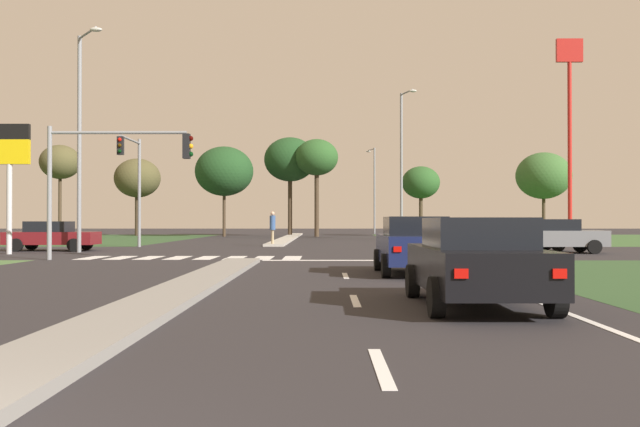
# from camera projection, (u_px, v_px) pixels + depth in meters

# --- Properties ---
(ground_plane) EXTENTS (200.00, 200.00, 0.00)m
(ground_plane) POSITION_uv_depth(u_px,v_px,m) (263.00, 252.00, 33.68)
(ground_plane) COLOR #282628
(grass_verge_far_right) EXTENTS (35.00, 35.00, 0.01)m
(grass_verge_far_right) POSITION_uv_depth(u_px,v_px,m) (600.00, 239.00, 58.03)
(grass_verge_far_right) COLOR #385B2D
(grass_verge_far_right) RESTS_ON ground
(median_island_near) EXTENTS (1.20, 22.00, 0.14)m
(median_island_near) POSITION_uv_depth(u_px,v_px,m) (183.00, 290.00, 14.68)
(median_island_near) COLOR gray
(median_island_near) RESTS_ON ground
(median_island_far) EXTENTS (1.20, 36.00, 0.14)m
(median_island_far) POSITION_uv_depth(u_px,v_px,m) (289.00, 238.00, 58.67)
(median_island_far) COLOR #ADA89E
(median_island_far) RESTS_ON ground
(lane_dash_near) EXTENTS (0.14, 2.00, 0.01)m
(lane_dash_near) POSITION_uv_depth(u_px,v_px,m) (381.00, 367.00, 7.23)
(lane_dash_near) COLOR silver
(lane_dash_near) RESTS_ON ground
(lane_dash_second) EXTENTS (0.14, 2.00, 0.01)m
(lane_dash_second) POSITION_uv_depth(u_px,v_px,m) (355.00, 301.00, 13.23)
(lane_dash_second) COLOR silver
(lane_dash_second) RESTS_ON ground
(lane_dash_third) EXTENTS (0.14, 2.00, 0.01)m
(lane_dash_third) POSITION_uv_depth(u_px,v_px,m) (345.00, 276.00, 19.23)
(lane_dash_third) COLOR silver
(lane_dash_third) RESTS_ON ground
(edge_line_right) EXTENTS (0.14, 24.00, 0.01)m
(edge_line_right) POSITION_uv_depth(u_px,v_px,m) (502.00, 288.00, 15.64)
(edge_line_right) COLOR silver
(edge_line_right) RESTS_ON ground
(stop_bar_near) EXTENTS (6.40, 0.50, 0.01)m
(stop_bar_near) POSITION_uv_depth(u_px,v_px,m) (347.00, 260.00, 26.65)
(stop_bar_near) COLOR silver
(stop_bar_near) RESTS_ON ground
(crosswalk_bar_near) EXTENTS (0.70, 2.80, 0.01)m
(crosswalk_bar_near) POSITION_uv_depth(u_px,v_px,m) (92.00, 258.00, 28.51)
(crosswalk_bar_near) COLOR silver
(crosswalk_bar_near) RESTS_ON ground
(crosswalk_bar_second) EXTENTS (0.70, 2.80, 0.01)m
(crosswalk_bar_second) POSITION_uv_depth(u_px,v_px,m) (121.00, 258.00, 28.51)
(crosswalk_bar_second) COLOR silver
(crosswalk_bar_second) RESTS_ON ground
(crosswalk_bar_third) EXTENTS (0.70, 2.80, 0.01)m
(crosswalk_bar_third) POSITION_uv_depth(u_px,v_px,m) (150.00, 258.00, 28.50)
(crosswalk_bar_third) COLOR silver
(crosswalk_bar_third) RESTS_ON ground
(crosswalk_bar_fourth) EXTENTS (0.70, 2.80, 0.01)m
(crosswalk_bar_fourth) POSITION_uv_depth(u_px,v_px,m) (178.00, 258.00, 28.49)
(crosswalk_bar_fourth) COLOR silver
(crosswalk_bar_fourth) RESTS_ON ground
(crosswalk_bar_fifth) EXTENTS (0.70, 2.80, 0.01)m
(crosswalk_bar_fifth) POSITION_uv_depth(u_px,v_px,m) (207.00, 258.00, 28.49)
(crosswalk_bar_fifth) COLOR silver
(crosswalk_bar_fifth) RESTS_ON ground
(crosswalk_bar_sixth) EXTENTS (0.70, 2.80, 0.01)m
(crosswalk_bar_sixth) POSITION_uv_depth(u_px,v_px,m) (235.00, 258.00, 28.48)
(crosswalk_bar_sixth) COLOR silver
(crosswalk_bar_sixth) RESTS_ON ground
(crosswalk_bar_seventh) EXTENTS (0.70, 2.80, 0.01)m
(crosswalk_bar_seventh) POSITION_uv_depth(u_px,v_px,m) (264.00, 258.00, 28.47)
(crosswalk_bar_seventh) COLOR silver
(crosswalk_bar_seventh) RESTS_ON ground
(crosswalk_bar_eighth) EXTENTS (0.70, 2.80, 0.01)m
(crosswalk_bar_eighth) POSITION_uv_depth(u_px,v_px,m) (292.00, 258.00, 28.47)
(crosswalk_bar_eighth) COLOR silver
(crosswalk_bar_eighth) RESTS_ON ground
(car_navy_near) EXTENTS (2.04, 4.33, 1.61)m
(car_navy_near) POSITION_uv_depth(u_px,v_px,m) (414.00, 245.00, 19.88)
(car_navy_near) COLOR #161E47
(car_navy_near) RESTS_ON ground
(car_grey_second) EXTENTS (4.27, 1.99, 1.56)m
(car_grey_second) POSITION_uv_depth(u_px,v_px,m) (557.00, 236.00, 32.69)
(car_grey_second) COLOR slate
(car_grey_second) RESTS_ON ground
(car_maroon_third) EXTENTS (4.41, 2.02, 1.46)m
(car_maroon_third) POSITION_uv_depth(u_px,v_px,m) (52.00, 236.00, 35.16)
(car_maroon_third) COLOR maroon
(car_maroon_third) RESTS_ON ground
(car_black_fifth) EXTENTS (2.06, 4.63, 1.55)m
(car_black_fifth) POSITION_uv_depth(u_px,v_px,m) (476.00, 261.00, 12.35)
(car_black_fifth) COLOR black
(car_black_fifth) RESTS_ON ground
(car_beige_sixth) EXTENTS (4.42, 2.10, 1.50)m
(car_beige_sixth) POSITION_uv_depth(u_px,v_px,m) (524.00, 235.00, 35.36)
(car_beige_sixth) COLOR #BCAD8E
(car_beige_sixth) RESTS_ON ground
(traffic_signal_near_left) EXTENTS (5.60, 0.32, 5.12)m
(traffic_signal_near_left) POSITION_uv_depth(u_px,v_px,m) (106.00, 166.00, 27.14)
(traffic_signal_near_left) COLOR gray
(traffic_signal_near_left) RESTS_ON ground
(traffic_signal_far_left) EXTENTS (0.32, 4.11, 6.15)m
(traffic_signal_far_left) POSITION_uv_depth(u_px,v_px,m) (133.00, 172.00, 38.98)
(traffic_signal_far_left) COLOR gray
(traffic_signal_far_left) RESTS_ON ground
(street_lamp_second) EXTENTS (1.76, 2.12, 10.23)m
(street_lamp_second) POSITION_uv_depth(u_px,v_px,m) (81.00, 131.00, 33.31)
(street_lamp_second) COLOR gray
(street_lamp_second) RESTS_ON ground
(street_lamp_third) EXTENTS (0.97, 2.31, 10.93)m
(street_lamp_third) POSITION_uv_depth(u_px,v_px,m) (402.00, 159.00, 52.23)
(street_lamp_third) COLOR gray
(street_lamp_third) RESTS_ON ground
(street_lamp_fourth) EXTENTS (0.94, 2.42, 9.77)m
(street_lamp_fourth) POSITION_uv_depth(u_px,v_px,m) (374.00, 186.00, 80.57)
(street_lamp_fourth) COLOR gray
(street_lamp_fourth) RESTS_ON ground
(pedestrian_at_median) EXTENTS (0.34, 0.34, 1.90)m
(pedestrian_at_median) POSITION_uv_depth(u_px,v_px,m) (273.00, 224.00, 41.74)
(pedestrian_at_median) COLOR #9E8966
(pedestrian_at_median) RESTS_ON median_island_far
(fastfood_pole_sign) EXTENTS (1.80, 0.40, 14.01)m
(fastfood_pole_sign) POSITION_uv_depth(u_px,v_px,m) (569.00, 97.00, 48.76)
(fastfood_pole_sign) COLOR red
(fastfood_pole_sign) RESTS_ON ground
(fuel_price_totem) EXTENTS (1.80, 0.24, 5.82)m
(fuel_price_totem) POSITION_uv_depth(u_px,v_px,m) (9.00, 159.00, 31.70)
(fuel_price_totem) COLOR silver
(fuel_price_totem) RESTS_ON ground
(treeline_near) EXTENTS (3.80, 3.80, 8.66)m
(treeline_near) POSITION_uv_depth(u_px,v_px,m) (60.00, 163.00, 67.06)
(treeline_near) COLOR #423323
(treeline_near) RESTS_ON ground
(treeline_second) EXTENTS (4.53, 4.53, 7.65)m
(treeline_second) POSITION_uv_depth(u_px,v_px,m) (137.00, 178.00, 70.19)
(treeline_second) COLOR #423323
(treeline_second) RESTS_ON ground
(treeline_third) EXTENTS (5.45, 5.45, 8.44)m
(treeline_third) POSITION_uv_depth(u_px,v_px,m) (224.00, 171.00, 66.36)
(treeline_third) COLOR #423323
(treeline_third) RESTS_ON ground
(treeline_fourth) EXTENTS (5.01, 5.01, 9.54)m
(treeline_fourth) POSITION_uv_depth(u_px,v_px,m) (290.00, 160.00, 68.47)
(treeline_fourth) COLOR #423323
(treeline_fourth) RESTS_ON ground
(treeline_fifth) EXTENTS (4.01, 4.01, 9.14)m
(treeline_fifth) POSITION_uv_depth(u_px,v_px,m) (317.00, 158.00, 66.44)
(treeline_fifth) COLOR #423323
(treeline_fifth) RESTS_ON ground
(treeline_sixth) EXTENTS (3.66, 3.66, 6.75)m
(treeline_sixth) POSITION_uv_depth(u_px,v_px,m) (421.00, 183.00, 68.46)
(treeline_sixth) COLOR #423323
(treeline_sixth) RESTS_ON ground
(treeline_seventh) EXTENTS (5.12, 5.12, 7.88)m
(treeline_seventh) POSITION_uv_depth(u_px,v_px,m) (544.00, 176.00, 66.28)
(treeline_seventh) COLOR #423323
(treeline_seventh) RESTS_ON ground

